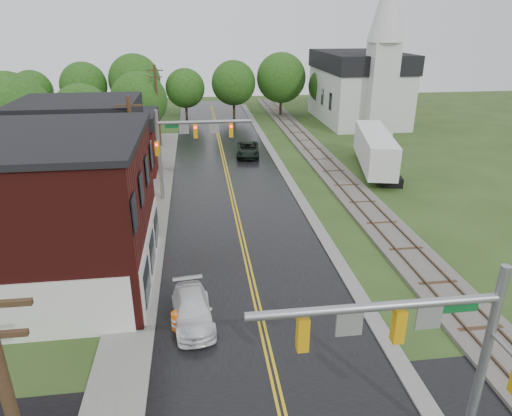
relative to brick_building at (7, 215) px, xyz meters
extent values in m
cube|color=black|center=(12.48, 15.00, -4.15)|extent=(10.00, 90.00, 0.02)
cube|color=gray|center=(17.88, 20.00, -4.15)|extent=(0.80, 70.00, 0.12)
cube|color=gray|center=(6.28, 10.00, -4.15)|extent=(2.40, 50.00, 0.12)
cube|color=#48120F|center=(-0.02, 0.00, -0.15)|extent=(14.00, 10.00, 8.00)
cube|color=silver|center=(7.03, 0.00, -2.65)|extent=(0.10, 9.50, 3.00)
cube|color=tan|center=(1.48, 11.00, -0.95)|extent=(8.00, 7.00, 6.40)
cube|color=#3F0F0C|center=(2.48, 20.00, -1.95)|extent=(7.00, 6.00, 4.40)
cube|color=silver|center=(32.48, 40.00, -0.65)|extent=(10.00, 16.00, 7.00)
cube|color=black|center=(32.48, 40.00, 4.05)|extent=(10.40, 16.40, 2.40)
cube|color=silver|center=(32.48, 32.00, 1.35)|extent=(3.20, 3.20, 11.00)
cone|color=silver|center=(32.48, 32.00, 11.35)|extent=(4.40, 4.40, 9.00)
cube|color=#59544C|center=(22.48, 20.00, -4.05)|extent=(3.20, 80.00, 0.20)
cube|color=#4C3828|center=(21.76, 20.00, -3.91)|extent=(0.10, 80.00, 0.12)
cube|color=#4C3828|center=(23.20, 20.00, -3.91)|extent=(0.10, 80.00, 0.12)
cylinder|color=gray|center=(18.08, -13.00, -0.55)|extent=(0.28, 0.28, 7.20)
cylinder|color=gray|center=(14.48, -13.00, 2.05)|extent=(7.20, 0.26, 0.26)
cube|color=orange|center=(15.20, -13.00, 1.35)|extent=(0.32, 0.30, 1.05)
cube|color=orange|center=(12.47, -13.00, 1.35)|extent=(0.32, 0.30, 1.05)
cube|color=gray|center=(16.07, -13.00, 1.55)|extent=(0.75, 0.06, 0.75)
cube|color=gray|center=(13.76, -13.00, 1.55)|extent=(0.75, 0.06, 0.75)
cube|color=#0C5926|center=(16.79, -13.00, 1.80)|extent=(1.40, 0.04, 0.30)
cylinder|color=gray|center=(6.88, 12.00, -0.55)|extent=(0.28, 0.28, 7.20)
cylinder|color=gray|center=(10.48, 12.00, 2.05)|extent=(7.20, 0.26, 0.26)
cube|color=orange|center=(9.76, 12.00, 1.35)|extent=(0.32, 0.30, 1.05)
cube|color=orange|center=(12.50, 12.00, 1.35)|extent=(0.32, 0.30, 1.05)
cube|color=gray|center=(8.90, 12.00, 1.55)|extent=(0.75, 0.06, 0.75)
cube|color=gray|center=(11.20, 12.00, 1.55)|extent=(0.75, 0.06, 0.75)
cube|color=#0C5926|center=(8.18, 12.00, 1.80)|extent=(1.40, 0.04, 0.30)
sphere|color=#FF0C0C|center=(9.76, 11.82, 1.68)|extent=(0.20, 0.20, 0.20)
cylinder|color=#382616|center=(5.68, 7.00, 0.35)|extent=(0.28, 0.28, 9.00)
cube|color=#382616|center=(5.68, 7.00, 4.25)|extent=(1.80, 0.12, 0.12)
cube|color=#382616|center=(5.68, 7.00, 3.55)|extent=(1.40, 0.12, 0.12)
cylinder|color=#382616|center=(5.68, 29.00, 0.35)|extent=(0.28, 0.28, 9.00)
cube|color=#382616|center=(5.68, 29.00, 4.25)|extent=(1.80, 0.12, 0.12)
cube|color=#382616|center=(5.68, 29.00, 3.55)|extent=(1.40, 0.12, 0.12)
cylinder|color=black|center=(-5.52, 17.00, -2.44)|extent=(0.36, 0.36, 3.42)
sphere|color=#1A3E11|center=(-5.52, 17.00, 1.74)|extent=(7.60, 7.60, 7.60)
sphere|color=#1A3E11|center=(-4.92, 16.60, 1.07)|extent=(5.32, 5.32, 5.32)
cylinder|color=black|center=(-1.52, 25.00, -2.80)|extent=(0.36, 0.36, 2.70)
sphere|color=#1A3E11|center=(-1.52, 25.00, 0.50)|extent=(6.00, 6.00, 6.00)
sphere|color=#1A3E11|center=(-0.92, 24.60, -0.03)|extent=(4.20, 4.20, 4.20)
cylinder|color=black|center=(3.48, 31.00, -2.71)|extent=(0.36, 0.36, 2.88)
sphere|color=#1A3E11|center=(3.48, 31.00, 0.81)|extent=(6.40, 6.40, 6.40)
sphere|color=#1A3E11|center=(4.08, 30.60, 0.25)|extent=(4.48, 4.48, 4.48)
imported|color=black|center=(15.13, 23.81, -3.45)|extent=(2.92, 5.32, 1.41)
imported|color=white|center=(9.25, -4.51, -3.51)|extent=(2.26, 4.59, 1.28)
cube|color=black|center=(26.37, 12.71, -3.75)|extent=(2.11, 1.59, 0.80)
cylinder|color=gray|center=(26.37, 19.99, -3.75)|extent=(0.16, 0.16, 0.80)
cube|color=silver|center=(26.37, 17.07, -1.89)|extent=(5.04, 11.92, 2.91)
cylinder|color=#F5600A|center=(8.52, -5.00, -3.70)|extent=(0.65, 0.65, 0.91)
camera|label=1|loc=(9.89, -22.90, 9.26)|focal=32.00mm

